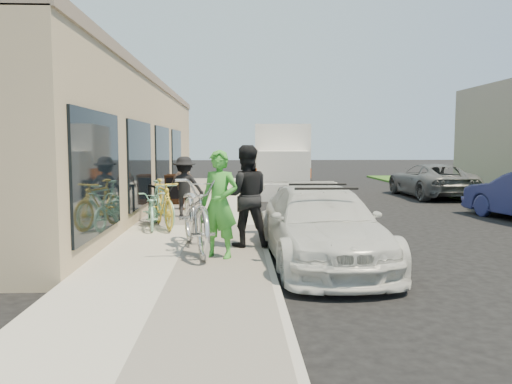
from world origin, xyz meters
name	(u,v)px	position (x,y,z in m)	size (l,w,h in m)	color
ground	(290,258)	(0.00, 0.00, 0.00)	(120.00, 120.00, 0.00)	black
sidewalk	(195,228)	(-2.00, 3.00, 0.07)	(3.00, 34.00, 0.15)	#AAA699
curb	(259,228)	(-0.45, 3.00, 0.07)	(0.12, 34.00, 0.13)	#A39F95
storefront	(110,144)	(-5.24, 7.99, 2.12)	(3.60, 20.00, 4.22)	tan
bike_rack	(153,199)	(-3.12, 3.64, 0.71)	(0.30, 0.62, 0.93)	black
sandwich_board	(175,189)	(-3.00, 7.29, 0.65)	(0.60, 0.61, 0.98)	#32190D
sedan_white	(321,226)	(0.50, -0.37, 0.67)	(2.09, 4.71, 1.38)	silver
sedan_silver	(294,204)	(0.56, 4.24, 0.52)	(1.22, 3.03, 1.03)	#98989D
moving_truck	(283,163)	(1.03, 12.50, 1.30)	(2.72, 6.14, 2.94)	silver
far_car_gray	(430,180)	(6.83, 10.69, 0.67)	(2.22, 4.82, 1.34)	#555759
tandem_bike	(197,213)	(-1.73, 0.09, 0.84)	(0.92, 2.64, 1.39)	silver
woman_rider	(219,204)	(-1.29, -0.49, 1.08)	(0.68, 0.45, 1.86)	green
man_standing	(245,196)	(-0.82, 0.46, 1.12)	(0.94, 0.74, 1.94)	black
cruiser_bike_a	(161,204)	(-2.79, 2.84, 0.70)	(0.51, 1.82, 1.09)	#96DFC5
cruiser_bike_b	(152,209)	(-2.96, 2.62, 0.59)	(0.58, 1.67, 0.88)	#96DFC5
cruiser_bike_c	(163,204)	(-2.71, 2.66, 0.72)	(0.54, 1.90, 1.14)	gold
bystander_a	(185,187)	(-2.39, 4.48, 0.97)	(1.06, 0.61, 1.63)	black
bystander_b	(183,185)	(-2.59, 5.98, 0.88)	(0.86, 0.36, 1.47)	brown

